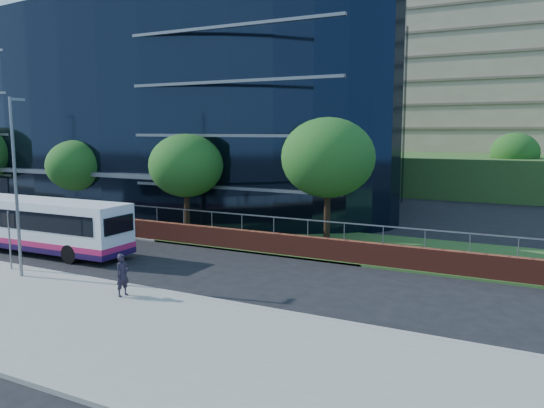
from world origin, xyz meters
The scene contains 13 objects.
far_forecourt centered at (-6.00, 11.00, 0.05)m, with size 50.00×8.00×0.10m, color gray.
grass_verge centered at (24.00, 11.00, 0.06)m, with size 36.00×8.00×0.12m, color #2D511E.
glass_office centered at (-4.00, 20.85, 8.00)m, with size 44.00×23.10×16.00m.
retaining_wall centered at (20.00, 7.30, 0.61)m, with size 34.00×0.40×2.11m.
guard_railings centered at (-8.00, 7.00, 0.82)m, with size 24.00×0.05×1.10m.
street_sign centered at (4.50, -1.59, 2.15)m, with size 0.85×0.09×2.80m.
tree_far_b centered at (-3.00, 9.50, 4.21)m, with size 4.29×4.29×6.05m.
tree_far_c centered at (7.00, 9.00, 4.54)m, with size 4.62×4.62×6.51m.
tree_far_d centered at (16.00, 10.00, 5.19)m, with size 5.28×5.28×7.44m.
tree_dist_e centered at (24.00, 40.00, 4.54)m, with size 4.62×4.62×6.51m.
streetlight_east centered at (6.00, -2.17, 4.44)m, with size 0.15×0.77×8.00m.
city_bus centered at (2.65, 1.86, 1.56)m, with size 10.94×2.76×2.94m.
pedestrian centered at (12.20, -2.32, 1.01)m, with size 0.63×0.41×1.72m, color black.
Camera 1 is at (26.86, -17.71, 6.68)m, focal length 35.00 mm.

